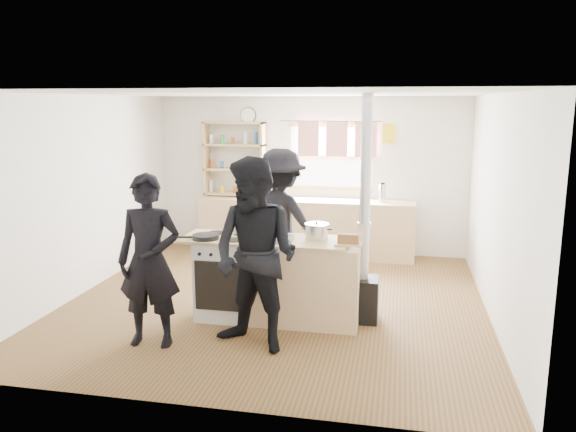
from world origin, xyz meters
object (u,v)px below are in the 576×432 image
object	(u,v)px
skillet_greens	(206,236)
flue_heater	(363,264)
person_near_left	(149,261)
person_near_right	(256,256)
thermos	(382,193)
bread_board	(348,240)
stockpot_stove	(241,226)
stockpot_counter	(317,231)
person_far	(280,222)
roast_tray	(276,237)
cooking_island	(278,279)

from	to	relation	value
skillet_greens	flue_heater	xyz separation A→B (m)	(1.71, 0.31, -0.31)
person_near_left	person_near_right	xyz separation A→B (m)	(1.06, 0.10, 0.08)
thermos	bread_board	distance (m)	2.89
stockpot_stove	person_near_left	world-z (taller)	person_near_left
bread_board	flue_heater	size ratio (longest dim) A/B	0.11
flue_heater	person_near_left	size ratio (longest dim) A/B	1.44
stockpot_counter	person_far	bearing A→B (deg)	124.27
roast_tray	person_far	distance (m)	1.04
stockpot_stove	stockpot_counter	world-z (taller)	stockpot_counter
stockpot_counter	person_near_left	distance (m)	1.81
roast_tray	bread_board	distance (m)	0.79
person_near_right	cooking_island	bearing A→B (deg)	107.38
flue_heater	stockpot_counter	bearing A→B (deg)	-170.42
stockpot_counter	skillet_greens	bearing A→B (deg)	-169.20
person_near_right	bread_board	bearing A→B (deg)	59.76
thermos	flue_heater	distance (m)	2.64
bread_board	person_near_left	bearing A→B (deg)	-157.64
bread_board	flue_heater	world-z (taller)	flue_heater
cooking_island	person_near_left	world-z (taller)	person_near_left
stockpot_stove	person_near_right	distance (m)	1.06
stockpot_stove	person_far	world-z (taller)	person_far
stockpot_stove	person_near_right	bearing A→B (deg)	-66.70
cooking_island	skillet_greens	xyz separation A→B (m)	(-0.77, -0.15, 0.49)
roast_tray	flue_heater	distance (m)	1.02
bread_board	flue_heater	distance (m)	0.45
thermos	bread_board	bearing A→B (deg)	-95.01
flue_heater	stockpot_stove	bearing A→B (deg)	178.76
bread_board	roast_tray	bearing A→B (deg)	177.94
roast_tray	flue_heater	bearing A→B (deg)	14.54
stockpot_stove	thermos	bearing A→B (deg)	59.75
person_near_right	person_far	xyz separation A→B (m)	(-0.12, 1.73, -0.03)
skillet_greens	roast_tray	world-z (taller)	roast_tray
roast_tray	person_far	size ratio (longest dim) A/B	0.20
thermos	flue_heater	bearing A→B (deg)	-92.34
roast_tray	thermos	bearing A→B (deg)	69.93
cooking_island	stockpot_stove	xyz separation A→B (m)	(-0.47, 0.19, 0.55)
cooking_island	stockpot_counter	xyz separation A→B (m)	(0.42, 0.08, 0.55)
stockpot_counter	flue_heater	bearing A→B (deg)	9.58
thermos	person_near_right	size ratio (longest dim) A/B	0.15
person_far	person_near_left	bearing A→B (deg)	78.87
stockpot_stove	roast_tray	bearing A→B (deg)	-30.53
cooking_island	roast_tray	bearing A→B (deg)	-92.27
roast_tray	stockpot_counter	world-z (taller)	stockpot_counter
flue_heater	thermos	bearing A→B (deg)	87.66
person_far	stockpot_counter	bearing A→B (deg)	140.15
person_near_left	stockpot_counter	bearing A→B (deg)	26.25
stockpot_counter	thermos	bearing A→B (deg)	77.11
roast_tray	flue_heater	world-z (taller)	flue_heater
thermos	bread_board	world-z (taller)	thermos
skillet_greens	flue_heater	size ratio (longest dim) A/B	0.15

